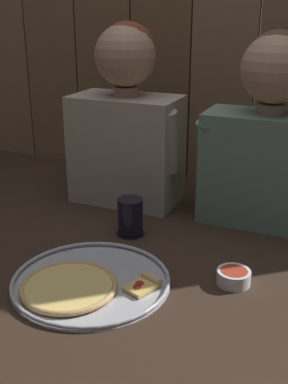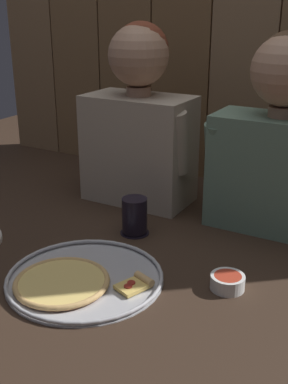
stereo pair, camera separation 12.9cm
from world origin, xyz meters
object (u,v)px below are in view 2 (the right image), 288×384
object	(u,v)px
dipping_bowl	(228,281)
pizza_tray	(78,279)
drinking_glass	(135,216)
diner_right	(279,139)
diner_left	(139,119)

from	to	relation	value
dipping_bowl	pizza_tray	bearing A→B (deg)	-154.98
drinking_glass	diner_right	world-z (taller)	diner_right
drinking_glass	diner_right	bearing A→B (deg)	35.73
diner_left	diner_right	world-z (taller)	diner_left
dipping_bowl	drinking_glass	bearing A→B (deg)	156.40
pizza_tray	diner_right	bearing A→B (deg)	59.69
drinking_glass	diner_left	bearing A→B (deg)	117.37
pizza_tray	diner_right	size ratio (longest dim) A/B	0.68
dipping_bowl	diner_right	world-z (taller)	diner_right
diner_left	drinking_glass	bearing A→B (deg)	-62.63
pizza_tray	dipping_bowl	world-z (taller)	dipping_bowl
pizza_tray	dipping_bowl	xyz separation A→B (m)	(0.33, 0.16, 0.01)
drinking_glass	diner_right	distance (m)	0.48
dipping_bowl	diner_left	bearing A→B (deg)	140.10
drinking_glass	dipping_bowl	xyz separation A→B (m)	(0.35, -0.15, -0.04)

